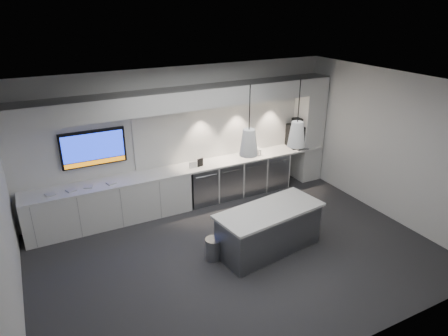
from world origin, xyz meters
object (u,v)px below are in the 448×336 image
wall_tv (93,148)px  bin (213,249)px  island (269,229)px  coffee_machine (297,135)px

wall_tv → bin: size_ratio=3.13×
island → bin: island is taller
bin → coffee_machine: (3.30, 2.12, 0.99)m
wall_tv → coffee_machine: size_ratio=1.75×
bin → coffee_machine: coffee_machine is taller
wall_tv → coffee_machine: bearing=-3.0°
island → coffee_machine: bearing=37.5°
wall_tv → bin: wall_tv is taller
island → coffee_machine: 3.34m
wall_tv → bin: 3.09m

